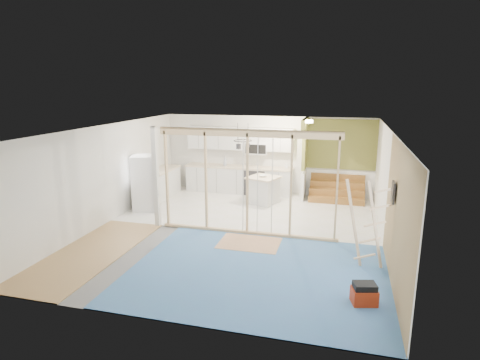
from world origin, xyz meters
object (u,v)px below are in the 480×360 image
(fridge, at_px, (145,183))
(ladder, at_px, (367,224))
(island, at_px, (263,190))
(toolbox, at_px, (364,294))

(fridge, xyz_separation_m, ladder, (6.07, -2.41, 0.12))
(island, xyz_separation_m, toolbox, (2.82, -5.37, -0.24))
(island, height_order, ladder, ladder)
(fridge, height_order, ladder, ladder)
(ladder, bearing_deg, island, 108.81)
(ladder, bearing_deg, fridge, 141.03)
(toolbox, height_order, ladder, ladder)
(fridge, height_order, island, fridge)
(ladder, bearing_deg, toolbox, -109.45)
(toolbox, bearing_deg, island, 103.43)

